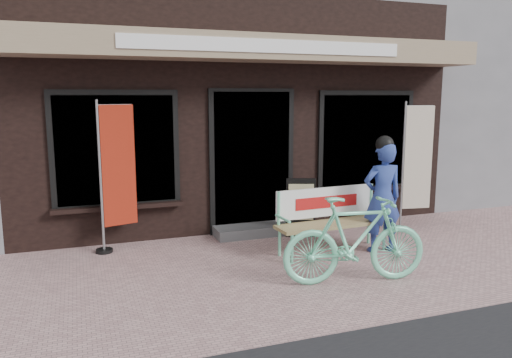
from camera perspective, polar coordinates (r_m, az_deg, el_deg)
name	(u,v)px	position (r m, az deg, el deg)	size (l,w,h in m)	color
ground	(307,273)	(6.11, 5.82, -10.59)	(70.00, 70.00, 0.00)	tan
storefront	(203,50)	(10.47, -6.07, 14.40)	(7.00, 6.77, 6.00)	black
neighbor_right_near	(506,69)	(15.34, 26.63, 11.19)	(10.00, 7.00, 5.60)	slate
bench	(330,215)	(6.81, 8.47, -4.07)	(1.62, 0.51, 0.86)	#73E2B3
person	(382,195)	(6.89, 14.25, -1.82)	(0.58, 0.42, 1.58)	navy
bicycle	(355,240)	(5.73, 11.27, -6.84)	(0.47, 1.66, 1.00)	#73E2B3
nobori_red	(116,174)	(6.94, -15.75, 0.56)	(0.61, 0.29, 2.05)	gray
nobori_cream	(415,165)	(8.12, 17.72, 1.59)	(0.60, 0.25, 2.01)	gray
menu_stand	(301,207)	(7.47, 5.13, -3.22)	(0.44, 0.23, 0.88)	black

